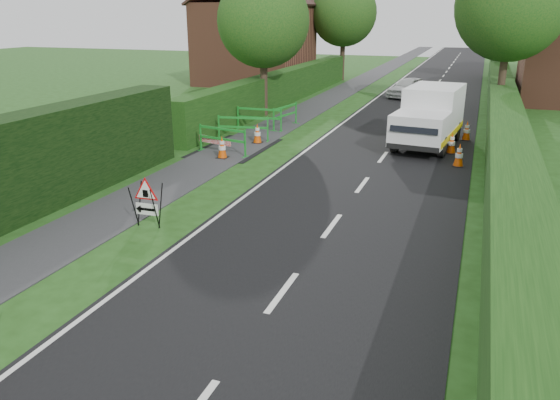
# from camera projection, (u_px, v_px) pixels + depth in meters

# --- Properties ---
(ground) EXTENTS (120.00, 120.00, 0.00)m
(ground) POSITION_uv_depth(u_px,v_px,m) (134.00, 295.00, 9.88)
(ground) COLOR #1E4313
(ground) RESTS_ON ground
(road_surface) EXTENTS (6.00, 90.00, 0.02)m
(road_surface) POSITION_uv_depth(u_px,v_px,m) (439.00, 82.00, 40.16)
(road_surface) COLOR black
(road_surface) RESTS_ON ground
(footpath) EXTENTS (2.00, 90.00, 0.02)m
(footpath) POSITION_uv_depth(u_px,v_px,m) (365.00, 79.00, 41.95)
(footpath) COLOR #2D2D30
(footpath) RESTS_ON ground
(hedge_west_far) EXTENTS (1.00, 24.00, 1.80)m
(hedge_west_far) POSITION_uv_depth(u_px,v_px,m) (284.00, 103.00, 31.05)
(hedge_west_far) COLOR #14380F
(hedge_west_far) RESTS_ON ground
(hedge_east) EXTENTS (1.20, 50.00, 1.50)m
(hedge_east) POSITION_uv_depth(u_px,v_px,m) (502.00, 140.00, 21.99)
(hedge_east) COLOR #14380F
(hedge_east) RESTS_ON ground
(house_west) EXTENTS (7.50, 7.40, 7.88)m
(house_west) POSITION_uv_depth(u_px,v_px,m) (255.00, 42.00, 38.84)
(house_west) COLOR brown
(house_west) RESTS_ON ground
(tree_nw) EXTENTS (4.40, 4.40, 6.70)m
(tree_nw) POSITION_uv_depth(u_px,v_px,m) (263.00, 21.00, 25.91)
(tree_nw) COLOR #2D2116
(tree_nw) RESTS_ON ground
(tree_ne) EXTENTS (5.20, 5.20, 7.79)m
(tree_ne) POSITION_uv_depth(u_px,v_px,m) (511.00, 6.00, 25.67)
(tree_ne) COLOR #2D2116
(tree_ne) RESTS_ON ground
(tree_fw) EXTENTS (4.80, 4.80, 7.24)m
(tree_fw) POSITION_uv_depth(u_px,v_px,m) (344.00, 13.00, 40.01)
(tree_fw) COLOR #2D2116
(tree_fw) RESTS_ON ground
(tree_fe) EXTENTS (4.20, 4.20, 6.33)m
(tree_fe) POSITION_uv_depth(u_px,v_px,m) (502.00, 22.00, 40.19)
(tree_fe) COLOR #2D2116
(tree_fe) RESTS_ON ground
(triangle_sign) EXTENTS (0.74, 0.74, 1.04)m
(triangle_sign) POSITION_uv_depth(u_px,v_px,m) (145.00, 199.00, 12.77)
(triangle_sign) COLOR black
(triangle_sign) RESTS_ON ground
(works_van) EXTENTS (2.39, 4.98, 2.19)m
(works_van) POSITION_uv_depth(u_px,v_px,m) (430.00, 115.00, 20.71)
(works_van) COLOR silver
(works_van) RESTS_ON ground
(traffic_cone_0) EXTENTS (0.38, 0.38, 0.79)m
(traffic_cone_0) POSITION_uv_depth(u_px,v_px,m) (459.00, 155.00, 18.03)
(traffic_cone_0) COLOR black
(traffic_cone_0) RESTS_ON ground
(traffic_cone_1) EXTENTS (0.38, 0.38, 0.79)m
(traffic_cone_1) POSITION_uv_depth(u_px,v_px,m) (452.00, 143.00, 19.73)
(traffic_cone_1) COLOR black
(traffic_cone_1) RESTS_ON ground
(traffic_cone_2) EXTENTS (0.38, 0.38, 0.79)m
(traffic_cone_2) POSITION_uv_depth(u_px,v_px,m) (467.00, 131.00, 21.78)
(traffic_cone_2) COLOR black
(traffic_cone_2) RESTS_ON ground
(traffic_cone_3) EXTENTS (0.38, 0.38, 0.79)m
(traffic_cone_3) POSITION_uv_depth(u_px,v_px,m) (222.00, 147.00, 19.08)
(traffic_cone_3) COLOR black
(traffic_cone_3) RESTS_ON ground
(traffic_cone_4) EXTENTS (0.38, 0.38, 0.79)m
(traffic_cone_4) POSITION_uv_depth(u_px,v_px,m) (257.00, 133.00, 21.29)
(traffic_cone_4) COLOR black
(traffic_cone_4) RESTS_ON ground
(ped_barrier_0) EXTENTS (2.09, 0.75, 1.00)m
(ped_barrier_0) POSITION_uv_depth(u_px,v_px,m) (222.00, 137.00, 19.59)
(ped_barrier_0) COLOR #178324
(ped_barrier_0) RESTS_ON ground
(ped_barrier_1) EXTENTS (2.09, 0.69, 1.00)m
(ped_barrier_1) POSITION_uv_depth(u_px,v_px,m) (243.00, 125.00, 21.63)
(ped_barrier_1) COLOR #178324
(ped_barrier_1) RESTS_ON ground
(ped_barrier_2) EXTENTS (2.07, 0.39, 1.00)m
(ped_barrier_2) POSITION_uv_depth(u_px,v_px,m) (259.00, 116.00, 23.58)
(ped_barrier_2) COLOR #178324
(ped_barrier_2) RESTS_ON ground
(ped_barrier_3) EXTENTS (0.71, 2.09, 1.00)m
(ped_barrier_3) POSITION_uv_depth(u_px,v_px,m) (285.00, 113.00, 24.17)
(ped_barrier_3) COLOR #178324
(ped_barrier_3) RESTS_ON ground
(redwhite_plank) EXTENTS (1.46, 0.42, 0.25)m
(redwhite_plank) POSITION_uv_depth(u_px,v_px,m) (215.00, 152.00, 20.02)
(redwhite_plank) COLOR red
(redwhite_plank) RESTS_ON ground
(hatchback_car) EXTENTS (2.45, 3.75, 1.19)m
(hatchback_car) POSITION_uv_depth(u_px,v_px,m) (408.00, 87.00, 32.94)
(hatchback_car) COLOR white
(hatchback_car) RESTS_ON ground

